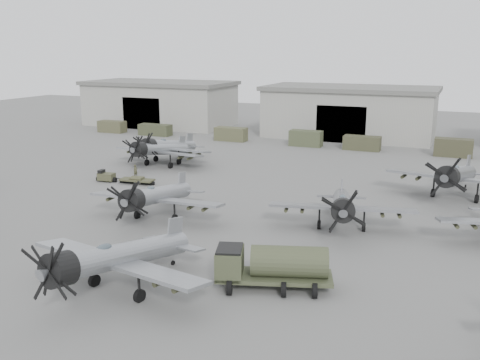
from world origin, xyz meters
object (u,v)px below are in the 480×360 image
at_px(aircraft_mid_1, 154,196).
at_px(aircraft_far_1, 456,176).
at_px(aircraft_extra_753, 157,150).
at_px(ground_crew, 136,171).
at_px(aircraft_mid_2, 342,205).
at_px(aircraft_far_0, 166,146).
at_px(fuel_tanker, 272,264).
at_px(tug_trailer, 118,178).
at_px(aircraft_near_1, 113,258).

bearing_deg(aircraft_mid_1, aircraft_far_1, 32.77).
relative_size(aircraft_extra_753, ground_crew, 8.10).
distance_m(aircraft_mid_1, aircraft_mid_2, 16.37).
height_order(aircraft_mid_1, aircraft_far_1, aircraft_far_1).
height_order(aircraft_far_1, aircraft_extra_753, aircraft_far_1).
xyz_separation_m(aircraft_mid_2, aircraft_far_0, (-27.71, 18.19, 0.05)).
xyz_separation_m(aircraft_mid_1, aircraft_far_1, (24.44, 17.67, 0.27)).
xyz_separation_m(aircraft_mid_2, fuel_tanker, (-1.65, -12.85, -0.61)).
distance_m(aircraft_far_0, fuel_tanker, 40.52).
bearing_deg(fuel_tanker, ground_crew, 120.56).
relative_size(fuel_tanker, tug_trailer, 1.13).
distance_m(aircraft_mid_2, tug_trailer, 28.20).
height_order(aircraft_mid_1, ground_crew, aircraft_mid_1).
bearing_deg(fuel_tanker, aircraft_far_0, 112.11).
xyz_separation_m(aircraft_near_1, tug_trailer, (-16.92, 24.18, -1.89)).
bearing_deg(aircraft_mid_2, aircraft_near_1, -133.53).
bearing_deg(tug_trailer, aircraft_near_1, -60.91).
xyz_separation_m(aircraft_mid_1, fuel_tanker, (14.25, -8.93, -0.64)).
distance_m(aircraft_mid_1, aircraft_extra_753, 22.59).
relative_size(aircraft_far_1, tug_trailer, 2.04).
xyz_separation_m(aircraft_near_1, aircraft_mid_2, (10.43, 17.56, -0.16)).
height_order(aircraft_extra_753, tug_trailer, aircraft_extra_753).
relative_size(aircraft_near_1, tug_trailer, 1.93).
height_order(aircraft_near_1, fuel_tanker, aircraft_near_1).
distance_m(aircraft_mid_2, aircraft_far_1, 16.19).
bearing_deg(aircraft_far_0, aircraft_extra_753, -79.02).
bearing_deg(aircraft_near_1, aircraft_mid_1, 122.37).
distance_m(fuel_tanker, tug_trailer, 32.26).
bearing_deg(fuel_tanker, tug_trailer, 124.96).
bearing_deg(aircraft_extra_753, fuel_tanker, -42.25).
bearing_deg(aircraft_far_1, aircraft_mid_2, -111.71).
bearing_deg(aircraft_far_0, aircraft_mid_2, -27.83).
bearing_deg(fuel_tanker, aircraft_extra_753, 114.39).
bearing_deg(aircraft_far_0, ground_crew, -78.76).
relative_size(aircraft_far_1, aircraft_extra_753, 1.12).
xyz_separation_m(aircraft_mid_2, aircraft_extra_753, (-27.45, 15.50, 0.05)).
bearing_deg(aircraft_near_1, aircraft_extra_753, 127.77).
distance_m(aircraft_near_1, aircraft_extra_753, 37.18).
distance_m(aircraft_near_1, ground_crew, 31.63).
relative_size(aircraft_mid_1, ground_crew, 8.01).
xyz_separation_m(aircraft_far_0, tug_trailer, (0.35, -11.57, -1.78)).
bearing_deg(aircraft_mid_1, tug_trailer, 134.30).
bearing_deg(aircraft_mid_2, tug_trailer, 153.59).
bearing_deg(tug_trailer, aircraft_far_1, 5.33).
height_order(aircraft_mid_2, aircraft_extra_753, aircraft_extra_753).
relative_size(aircraft_mid_1, aircraft_far_1, 0.89).
xyz_separation_m(fuel_tanker, ground_crew, (-25.17, 22.29, -0.86)).
xyz_separation_m(aircraft_near_1, ground_crew, (-16.39, 27.00, -1.62)).
height_order(aircraft_mid_2, ground_crew, aircraft_mid_2).
distance_m(aircraft_extra_753, fuel_tanker, 38.33).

